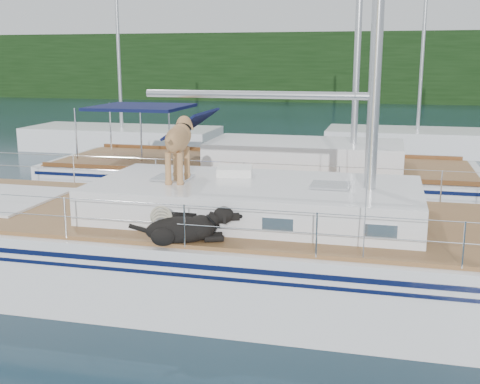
# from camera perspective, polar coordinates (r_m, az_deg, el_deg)

# --- Properties ---
(ground) EXTENTS (120.00, 120.00, 0.00)m
(ground) POSITION_cam_1_polar(r_m,az_deg,el_deg) (10.35, -2.99, -8.77)
(ground) COLOR black
(ground) RESTS_ON ground
(tree_line) EXTENTS (90.00, 3.00, 6.00)m
(tree_line) POSITION_cam_1_polar(r_m,az_deg,el_deg) (54.31, 11.07, 11.51)
(tree_line) COLOR black
(tree_line) RESTS_ON ground
(shore_bank) EXTENTS (92.00, 1.00, 1.20)m
(shore_bank) POSITION_cam_1_polar(r_m,az_deg,el_deg) (55.59, 11.04, 9.06)
(shore_bank) COLOR #595147
(shore_bank) RESTS_ON ground
(main_sailboat) EXTENTS (12.00, 3.95, 14.01)m
(main_sailboat) POSITION_cam_1_polar(r_m,az_deg,el_deg) (10.10, -2.57, -5.22)
(main_sailboat) COLOR white
(main_sailboat) RESTS_ON ground
(neighbor_sailboat) EXTENTS (11.00, 3.50, 13.30)m
(neighbor_sailboat) POSITION_cam_1_polar(r_m,az_deg,el_deg) (15.61, 2.14, 0.95)
(neighbor_sailboat) COLOR white
(neighbor_sailboat) RESTS_ON ground
(bg_boat_west) EXTENTS (8.00, 3.00, 11.65)m
(bg_boat_west) POSITION_cam_1_polar(r_m,az_deg,el_deg) (25.84, -11.10, 4.94)
(bg_boat_west) COLOR white
(bg_boat_west) RESTS_ON ground
(bg_boat_center) EXTENTS (7.20, 3.00, 11.65)m
(bg_boat_center) POSITION_cam_1_polar(r_m,az_deg,el_deg) (25.47, 16.41, 4.57)
(bg_boat_center) COLOR white
(bg_boat_center) RESTS_ON ground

